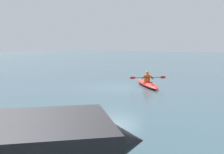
{
  "coord_description": "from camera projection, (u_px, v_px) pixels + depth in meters",
  "views": [
    {
      "loc": [
        -10.23,
        14.87,
        2.81
      ],
      "look_at": [
        -1.01,
        2.08,
        0.97
      ],
      "focal_mm": 45.86,
      "sensor_mm": 36.0,
      "label": 1
    }
  ],
  "objects": [
    {
      "name": "ground_plane",
      "position": [
        118.0,
        88.0,
        18.24
      ],
      "size": [
        160.0,
        160.0,
        0.0
      ],
      "primitive_type": "plane",
      "color": "#334C56"
    },
    {
      "name": "kayak",
      "position": [
        147.0,
        84.0,
        19.09
      ],
      "size": [
        3.52,
        3.59,
        0.28
      ],
      "color": "red",
      "rests_on": "ground"
    },
    {
      "name": "kayaker",
      "position": [
        147.0,
        77.0,
        19.03
      ],
      "size": [
        1.79,
        1.74,
        0.72
      ],
      "color": "#E04C14",
      "rests_on": "kayak"
    }
  ]
}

